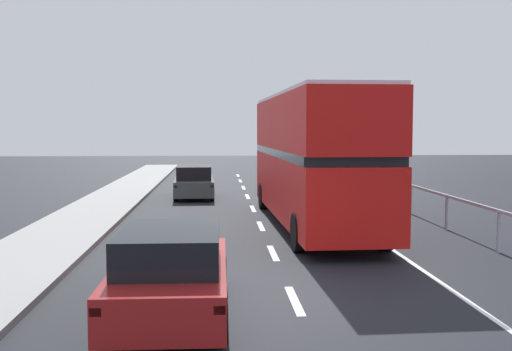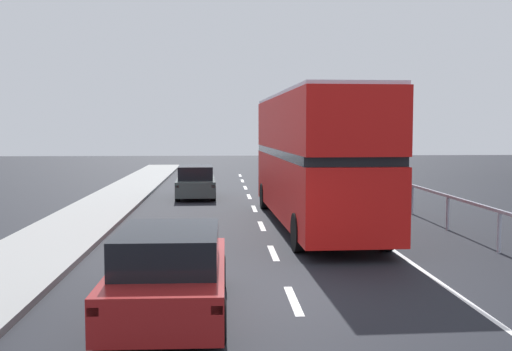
# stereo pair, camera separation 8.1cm
# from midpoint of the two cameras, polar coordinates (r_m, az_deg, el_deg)

# --- Properties ---
(ground_plane) EXTENTS (74.70, 120.00, 0.10)m
(ground_plane) POSITION_cam_midpoint_polar(r_m,az_deg,el_deg) (11.61, 3.27, -11.51)
(ground_plane) COLOR black
(lane_paint_markings) EXTENTS (3.28, 46.00, 0.01)m
(lane_paint_markings) POSITION_cam_midpoint_polar(r_m,az_deg,el_deg) (20.36, 5.74, -4.47)
(lane_paint_markings) COLOR silver
(lane_paint_markings) RESTS_ON ground
(bridge_side_railing) EXTENTS (0.10, 42.00, 1.10)m
(bridge_side_railing) POSITION_cam_midpoint_polar(r_m,az_deg,el_deg) (21.41, 15.58, -1.79)
(bridge_side_railing) COLOR #A9AEBF
(bridge_side_railing) RESTS_ON ground
(double_decker_bus_red) EXTENTS (2.83, 11.53, 4.23)m
(double_decker_bus_red) POSITION_cam_midpoint_polar(r_m,az_deg,el_deg) (19.67, 5.16, 1.86)
(double_decker_bus_red) COLOR red
(double_decker_bus_red) RESTS_ON ground
(hatchback_car_near) EXTENTS (1.92, 4.51, 1.47)m
(hatchback_car_near) POSITION_cam_midpoint_polar(r_m,az_deg,el_deg) (10.54, -8.14, -8.98)
(hatchback_car_near) COLOR maroon
(hatchback_car_near) RESTS_ON ground
(sedan_car_ahead) EXTENTS (1.87, 4.09, 1.46)m
(sedan_car_ahead) POSITION_cam_midpoint_polar(r_m,az_deg,el_deg) (27.83, -5.89, -0.66)
(sedan_car_ahead) COLOR #414D4C
(sedan_car_ahead) RESTS_ON ground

